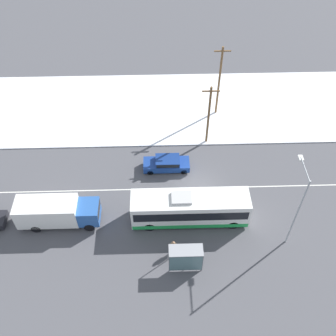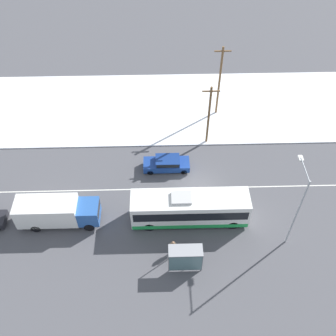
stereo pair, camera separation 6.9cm
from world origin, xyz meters
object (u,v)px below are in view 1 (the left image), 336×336
box_truck (56,212)px  utility_pole_roadside (209,115)px  pedestrian_at_stop (173,246)px  city_bus (190,208)px  bus_shelter (186,257)px  streetlamp (298,201)px  utility_pole_snowlot (219,81)px  sedan_car (167,163)px

box_truck → utility_pole_roadside: utility_pole_roadside is taller
pedestrian_at_stop → city_bus: bearing=65.2°
bus_shelter → streetlamp: size_ratio=0.34×
city_bus → box_truck: bearing=179.9°
pedestrian_at_stop → streetlamp: streetlamp is taller
box_truck → utility_pole_snowlot: 22.57m
bus_shelter → box_truck: bearing=156.2°
utility_pole_snowlot → utility_pole_roadside: bearing=-108.0°
bus_shelter → utility_pole_roadside: size_ratio=0.38×
sedan_car → utility_pole_roadside: bearing=-139.2°
sedan_car → utility_pole_snowlot: bearing=-124.6°
utility_pole_roadside → utility_pole_snowlot: size_ratio=0.84×
bus_shelter → utility_pole_snowlot: bearing=76.6°
box_truck → bus_shelter: bearing=-23.8°
streetlamp → utility_pole_snowlot: size_ratio=0.95×
streetlamp → utility_pole_roadside: 13.93m
pedestrian_at_stop → utility_pole_snowlot: bearing=72.8°
pedestrian_at_stop → bus_shelter: 1.89m
pedestrian_at_stop → streetlamp: 11.05m
pedestrian_at_stop → utility_pole_roadside: 14.79m
box_truck → streetlamp: size_ratio=0.89×
pedestrian_at_stop → utility_pole_snowlot: size_ratio=0.19×
streetlamp → city_bus: bearing=165.4°
bus_shelter → pedestrian_at_stop: bearing=123.1°
city_bus → utility_pole_roadside: bearing=76.0°
utility_pole_snowlot → pedestrian_at_stop: bearing=-107.2°
pedestrian_at_stop → streetlamp: (10.13, 1.34, 4.21)m
city_bus → pedestrian_at_stop: (-1.64, -3.55, -0.58)m
city_bus → pedestrian_at_stop: bearing=-114.8°
box_truck → utility_pole_snowlot: size_ratio=0.84×
box_truck → utility_pole_snowlot: bearing=43.1°
city_bus → utility_pole_snowlot: utility_pole_snowlot is taller
city_bus → utility_pole_snowlot: bearing=74.7°
city_bus → utility_pole_roadside: 10.89m
box_truck → streetlamp: 21.06m
streetlamp → utility_pole_roadside: (-5.91, 12.54, -1.35)m
pedestrian_at_stop → utility_pole_snowlot: 20.06m
city_bus → sedan_car: city_bus is taller
city_bus → bus_shelter: 5.08m
utility_pole_snowlot → sedan_car: bearing=-124.6°
box_truck → streetlamp: (20.62, -2.22, 3.67)m
pedestrian_at_stop → utility_pole_roadside: utility_pole_roadside is taller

